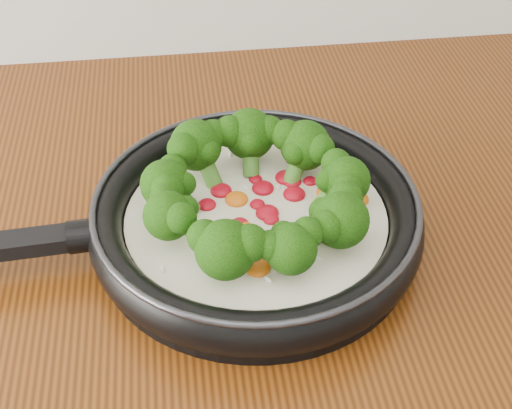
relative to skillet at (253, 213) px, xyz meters
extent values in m
cylinder|color=black|center=(0.00, 0.00, -0.03)|extent=(0.35, 0.35, 0.01)
torus|color=black|center=(0.00, 0.00, -0.01)|extent=(0.37, 0.37, 0.04)
torus|color=#2D2D33|center=(0.00, 0.00, 0.02)|extent=(0.36, 0.36, 0.01)
cylinder|color=black|center=(-0.17, -0.01, 0.00)|extent=(0.03, 0.04, 0.03)
cylinder|color=#EBE7CC|center=(0.00, 0.00, -0.01)|extent=(0.29, 0.29, 0.02)
ellipsoid|color=#A90818|center=(0.01, 0.06, 0.00)|extent=(0.02, 0.02, 0.01)
ellipsoid|color=#A90818|center=(0.02, -0.01, 0.00)|extent=(0.02, 0.02, 0.01)
ellipsoid|color=#DB610E|center=(-0.01, -0.02, 0.00)|extent=(0.02, 0.02, 0.01)
ellipsoid|color=#A90818|center=(0.09, -0.03, 0.00)|extent=(0.04, 0.04, 0.01)
ellipsoid|color=#A90818|center=(-0.02, -0.01, 0.00)|extent=(0.03, 0.03, 0.01)
ellipsoid|color=#DB610E|center=(0.08, 0.02, 0.00)|extent=(0.03, 0.03, 0.01)
ellipsoid|color=#A90818|center=(-0.03, 0.04, 0.00)|extent=(0.03, 0.03, 0.01)
ellipsoid|color=#A90818|center=(0.05, 0.05, 0.00)|extent=(0.03, 0.03, 0.01)
ellipsoid|color=#DB610E|center=(0.11, 0.01, 0.00)|extent=(0.03, 0.03, 0.01)
ellipsoid|color=#A90818|center=(0.04, 0.06, 0.00)|extent=(0.03, 0.03, 0.01)
ellipsoid|color=#A90818|center=(0.05, 0.03, 0.00)|extent=(0.03, 0.03, 0.01)
ellipsoid|color=#DB610E|center=(-0.01, -0.02, 0.00)|extent=(0.02, 0.02, 0.01)
ellipsoid|color=#A90818|center=(0.01, 0.00, 0.00)|extent=(0.03, 0.03, 0.01)
ellipsoid|color=#A90818|center=(-0.05, 0.02, 0.00)|extent=(0.03, 0.03, 0.01)
ellipsoid|color=#DB610E|center=(-0.01, -0.08, 0.00)|extent=(0.03, 0.03, 0.01)
ellipsoid|color=#A90818|center=(0.07, 0.05, 0.00)|extent=(0.02, 0.02, 0.01)
ellipsoid|color=#A90818|center=(0.02, 0.04, 0.00)|extent=(0.03, 0.03, 0.01)
ellipsoid|color=#DB610E|center=(-0.01, 0.03, 0.00)|extent=(0.03, 0.03, 0.01)
ellipsoid|color=#A90818|center=(0.01, 0.01, 0.00)|extent=(0.02, 0.02, 0.01)
ellipsoid|color=#A90818|center=(-0.03, -0.07, 0.00)|extent=(0.02, 0.02, 0.01)
ellipsoid|color=white|center=(-0.04, -0.02, 0.00)|extent=(0.01, 0.01, 0.00)
ellipsoid|color=white|center=(-0.01, 0.11, 0.00)|extent=(0.00, 0.01, 0.00)
ellipsoid|color=white|center=(-0.03, -0.01, 0.00)|extent=(0.01, 0.01, 0.00)
ellipsoid|color=white|center=(-0.05, -0.01, 0.00)|extent=(0.01, 0.01, 0.00)
ellipsoid|color=white|center=(-0.01, 0.03, 0.00)|extent=(0.01, 0.01, 0.00)
ellipsoid|color=white|center=(0.01, 0.00, 0.00)|extent=(0.00, 0.01, 0.00)
ellipsoid|color=white|center=(-0.03, 0.04, 0.00)|extent=(0.01, 0.01, 0.00)
ellipsoid|color=white|center=(-0.10, -0.07, 0.00)|extent=(0.01, 0.01, 0.00)
ellipsoid|color=white|center=(0.00, -0.10, 0.00)|extent=(0.01, 0.01, 0.00)
ellipsoid|color=white|center=(0.00, 0.05, 0.00)|extent=(0.01, 0.01, 0.00)
ellipsoid|color=white|center=(0.02, -0.02, 0.00)|extent=(0.01, 0.01, 0.00)
ellipsoid|color=white|center=(0.05, -0.07, 0.00)|extent=(0.01, 0.01, 0.00)
ellipsoid|color=white|center=(-0.04, -0.06, 0.00)|extent=(0.01, 0.01, 0.00)
ellipsoid|color=white|center=(0.12, -0.03, 0.00)|extent=(0.01, 0.01, 0.00)
ellipsoid|color=white|center=(-0.07, 0.00, 0.00)|extent=(0.01, 0.01, 0.00)
ellipsoid|color=white|center=(0.03, 0.04, 0.00)|extent=(0.01, 0.01, 0.00)
ellipsoid|color=white|center=(0.00, 0.02, 0.00)|extent=(0.01, 0.00, 0.00)
ellipsoid|color=white|center=(0.07, -0.04, 0.00)|extent=(0.01, 0.01, 0.00)
cylinder|color=#4F8B2D|center=(0.08, 0.00, 0.01)|extent=(0.03, 0.02, 0.04)
sphere|color=black|center=(0.10, 0.00, 0.03)|extent=(0.05, 0.05, 0.05)
sphere|color=black|center=(0.09, 0.02, 0.04)|extent=(0.03, 0.03, 0.03)
sphere|color=black|center=(0.09, -0.02, 0.04)|extent=(0.03, 0.03, 0.03)
sphere|color=black|center=(0.08, 0.00, 0.03)|extent=(0.03, 0.03, 0.03)
cylinder|color=#4F8B2D|center=(0.05, 0.05, 0.01)|extent=(0.04, 0.04, 0.04)
sphere|color=black|center=(0.07, 0.07, 0.03)|extent=(0.06, 0.06, 0.06)
sphere|color=black|center=(0.05, 0.08, 0.04)|extent=(0.04, 0.04, 0.03)
sphere|color=black|center=(0.08, 0.05, 0.04)|extent=(0.03, 0.03, 0.03)
sphere|color=black|center=(0.05, 0.05, 0.03)|extent=(0.03, 0.03, 0.03)
cylinder|color=#4F8B2D|center=(0.01, 0.08, 0.01)|extent=(0.02, 0.04, 0.04)
sphere|color=black|center=(0.01, 0.09, 0.03)|extent=(0.06, 0.06, 0.06)
sphere|color=black|center=(-0.01, 0.09, 0.04)|extent=(0.04, 0.04, 0.04)
sphere|color=black|center=(0.03, 0.09, 0.04)|extent=(0.04, 0.04, 0.03)
sphere|color=black|center=(0.01, 0.08, 0.04)|extent=(0.03, 0.03, 0.03)
cylinder|color=#4F8B2D|center=(-0.04, 0.06, 0.02)|extent=(0.04, 0.04, 0.04)
sphere|color=black|center=(-0.05, 0.08, 0.04)|extent=(0.06, 0.06, 0.06)
sphere|color=black|center=(-0.07, 0.06, 0.04)|extent=(0.04, 0.04, 0.04)
sphere|color=black|center=(-0.03, 0.09, 0.04)|extent=(0.04, 0.04, 0.03)
sphere|color=black|center=(-0.04, 0.06, 0.04)|extent=(0.03, 0.03, 0.03)
cylinder|color=#4F8B2D|center=(-0.07, 0.02, 0.01)|extent=(0.04, 0.03, 0.04)
sphere|color=black|center=(-0.09, 0.02, 0.03)|extent=(0.05, 0.05, 0.05)
sphere|color=black|center=(-0.09, 0.00, 0.04)|extent=(0.03, 0.03, 0.03)
sphere|color=black|center=(-0.08, 0.04, 0.04)|extent=(0.03, 0.03, 0.03)
sphere|color=black|center=(-0.07, 0.02, 0.03)|extent=(0.03, 0.03, 0.03)
cylinder|color=#4F8B2D|center=(-0.07, -0.03, 0.01)|extent=(0.04, 0.03, 0.04)
sphere|color=black|center=(-0.09, -0.03, 0.04)|extent=(0.05, 0.05, 0.05)
sphere|color=black|center=(-0.07, -0.05, 0.04)|extent=(0.03, 0.03, 0.03)
sphere|color=black|center=(-0.09, -0.02, 0.04)|extent=(0.03, 0.03, 0.03)
sphere|color=black|center=(-0.07, -0.03, 0.04)|extent=(0.03, 0.03, 0.02)
cylinder|color=#4F8B2D|center=(-0.03, -0.07, 0.01)|extent=(0.03, 0.04, 0.04)
sphere|color=black|center=(-0.04, -0.09, 0.03)|extent=(0.06, 0.06, 0.06)
sphere|color=black|center=(-0.01, -0.09, 0.04)|extent=(0.04, 0.04, 0.04)
sphere|color=black|center=(-0.05, -0.07, 0.04)|extent=(0.04, 0.04, 0.03)
sphere|color=black|center=(-0.03, -0.07, 0.04)|extent=(0.03, 0.03, 0.03)
cylinder|color=#4F8B2D|center=(0.02, -0.08, 0.01)|extent=(0.03, 0.04, 0.04)
sphere|color=black|center=(0.02, -0.09, 0.03)|extent=(0.05, 0.05, 0.05)
sphere|color=black|center=(0.04, -0.08, 0.04)|extent=(0.03, 0.03, 0.03)
sphere|color=black|center=(0.00, -0.09, 0.04)|extent=(0.03, 0.03, 0.03)
sphere|color=black|center=(0.02, -0.07, 0.04)|extent=(0.03, 0.03, 0.02)
cylinder|color=#4F8B2D|center=(0.06, -0.05, 0.01)|extent=(0.04, 0.04, 0.04)
sphere|color=black|center=(0.08, -0.06, 0.04)|extent=(0.06, 0.06, 0.06)
sphere|color=black|center=(0.08, -0.04, 0.04)|extent=(0.04, 0.04, 0.03)
sphere|color=black|center=(0.06, -0.08, 0.04)|extent=(0.03, 0.03, 0.03)
sphere|color=black|center=(0.06, -0.05, 0.04)|extent=(0.03, 0.03, 0.03)
camera|label=1|loc=(-0.07, -0.55, 0.48)|focal=49.64mm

